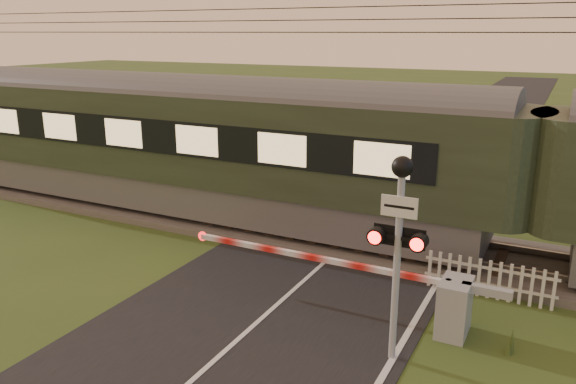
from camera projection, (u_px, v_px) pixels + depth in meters
The scene contains 8 objects.
ground at pixel (217, 359), 9.81m from camera, with size 160.00×160.00×0.00m, color #324A1C.
road at pixel (211, 366), 9.60m from camera, with size 6.00×140.00×0.03m.
track_bed at pixel (350, 238), 15.37m from camera, with size 140.00×3.40×0.39m.
overhead_wires at pixel (357, 23), 13.81m from camera, with size 120.00×0.62×0.62m.
train at pixel (536, 179), 12.82m from camera, with size 42.82×2.95×3.99m.
boom_gate at pixel (437, 301), 10.62m from camera, with size 6.79×0.84×1.11m.
crossing_signal at pixel (399, 224), 9.16m from camera, with size 0.92×0.37×3.63m.
picket_fence at pixel (489, 279), 11.96m from camera, with size 2.74×0.07×0.86m.
Camera 1 is at (5.00, -7.14, 5.52)m, focal length 35.00 mm.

